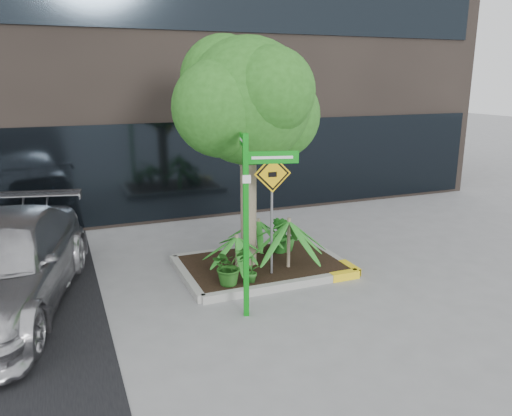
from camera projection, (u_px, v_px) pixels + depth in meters
name	position (u px, v px, depth m)	size (l,w,h in m)	color
ground	(258.00, 276.00, 9.96)	(80.00, 80.00, 0.00)	gray
planter	(264.00, 265.00, 10.26)	(3.35, 2.36, 0.15)	#9E9E99
tree	(248.00, 101.00, 9.42)	(3.10, 2.75, 4.66)	gray
palm_front	(289.00, 221.00, 9.79)	(1.15, 1.15, 1.28)	gray
palm_left	(237.00, 237.00, 9.66)	(0.84, 0.84, 0.93)	gray
palm_back	(259.00, 221.00, 10.68)	(0.86, 0.86, 0.95)	gray
shrub_a	(229.00, 265.00, 9.11)	(0.65, 0.65, 0.72)	#1F5418
shrub_b	(286.00, 235.00, 10.87)	(0.41, 0.41, 0.73)	#23681F
shrub_c	(252.00, 266.00, 9.22)	(0.33, 0.33, 0.63)	#24621E
shrub_d	(281.00, 234.00, 10.72)	(0.46, 0.46, 0.84)	#1D621C
street_sign_post	(249.00, 206.00, 7.90)	(0.87, 1.03, 3.02)	#0C8615
cattle_sign	(272.00, 194.00, 9.31)	(0.71, 0.11, 2.33)	slate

